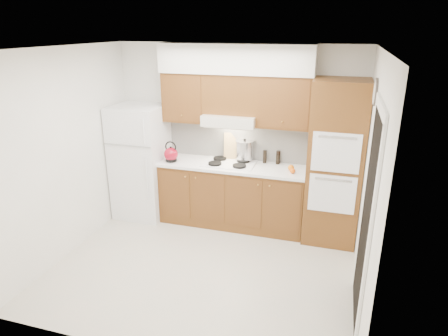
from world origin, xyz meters
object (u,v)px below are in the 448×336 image
Objects in this scene: oven_cabinet at (335,164)px; stock_pot at (245,150)px; kettle at (171,154)px; fridge at (141,162)px.

stock_pot is at bearing 170.13° from oven_cabinet.
kettle is 0.75× the size of stock_pot.
oven_cabinet is at bearing 0.70° from fridge.
oven_cabinet is 2.31m from kettle.
stock_pot is (1.02, 0.34, 0.05)m from kettle.
fridge is 1.60m from stock_pot.
oven_cabinet is 10.84× the size of kettle.
kettle is at bearing -177.21° from oven_cabinet.
oven_cabinet is at bearing -3.89° from kettle.
oven_cabinet reaches higher than stock_pot.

